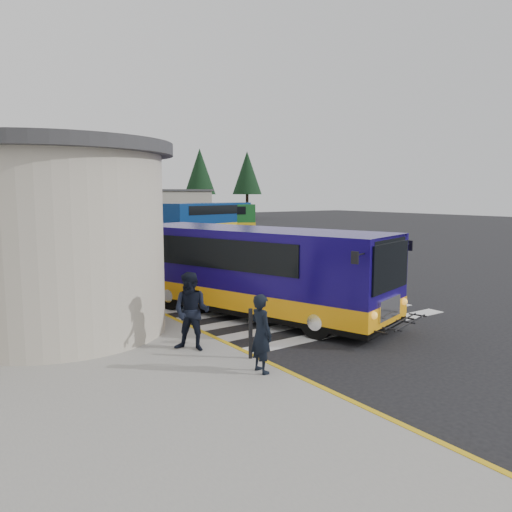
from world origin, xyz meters
TOP-DOWN VIEW (x-y plane):
  - ground at (0.00, 0.00)m, footprint 140.00×140.00m
  - curb_strip at (-4.05, 4.00)m, footprint 0.12×34.00m
  - crosswalk at (-0.50, -0.80)m, footprint 8.00×5.35m
  - depot_building at (6.00, 42.00)m, footprint 26.40×8.40m
  - tree_line at (6.29, 50.00)m, footprint 58.40×4.40m
  - transit_bus at (-1.54, -0.32)m, footprint 5.40×9.64m
  - pedestrian_a at (-4.50, -4.82)m, footprint 0.39×0.59m
  - pedestrian_b at (-4.97, -2.77)m, footprint 1.09×1.11m
  - bollard at (-4.20, -4.00)m, footprint 0.09×0.09m
  - far_bus_a at (13.69, 29.42)m, footprint 9.76×4.84m
  - far_bus_b at (14.63, 30.87)m, footprint 9.13×5.55m

SIDE VIEW (x-z plane):
  - ground at x=0.00m, z-range 0.00..0.00m
  - crosswalk at x=-0.50m, z-range 0.00..0.01m
  - curb_strip at x=-4.05m, z-range 0.00..0.16m
  - bollard at x=-4.20m, z-range 0.15..1.25m
  - pedestrian_a at x=-4.50m, z-range 0.15..1.74m
  - pedestrian_b at x=-4.97m, z-range 0.15..1.95m
  - transit_bus at x=-1.54m, z-range -0.06..2.59m
  - far_bus_b at x=14.63m, z-range 0.34..2.62m
  - far_bus_a at x=13.69m, z-range 0.36..2.79m
  - depot_building at x=6.00m, z-range 0.01..4.21m
  - tree_line at x=6.29m, z-range 1.77..11.77m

